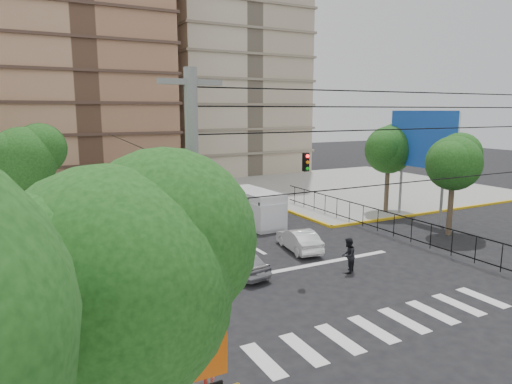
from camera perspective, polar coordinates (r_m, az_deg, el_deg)
ground at (r=23.57m, az=5.96°, el=-10.41°), size 160.00×160.00×0.00m
sidewalk_ne at (r=50.80m, az=12.29°, el=0.66°), size 26.00×26.00×0.15m
crosswalk_stripes at (r=19.28m, az=16.25°, el=-15.62°), size 12.00×2.40×0.01m
stop_line at (r=24.51m, az=4.39°, el=-9.55°), size 13.00×0.40×0.01m
park_fence at (r=32.31m, az=14.91°, el=-5.00°), size 0.10×22.50×1.66m
billboard at (r=36.24m, az=20.14°, el=5.97°), size 0.36×6.20×8.10m
tree_sw_near at (r=8.96m, az=-17.09°, el=-9.81°), size 5.63×4.60×7.57m
tree_park_a at (r=32.71m, az=23.57°, el=3.61°), size 4.41×3.60×6.83m
tree_park_c at (r=38.12m, az=16.35°, el=5.36°), size 4.65×3.80×7.25m
tree_tudor at (r=34.46m, az=-26.94°, el=4.00°), size 5.39×4.40×7.43m
traffic_light_nw at (r=27.00m, az=-17.52°, el=-1.31°), size 0.28×0.22×4.40m
traffic_light_hanging at (r=20.56m, az=9.41°, el=3.44°), size 18.00×9.12×0.92m
utility_pole_sw at (r=10.49m, az=-7.63°, el=-9.39°), size 1.40×0.28×9.00m
district_sign at (r=11.34m, az=-5.88°, el=-20.72°), size 0.90×0.12×3.20m
van_right_lane at (r=33.10m, az=-0.01°, el=-2.10°), size 2.47×5.71×2.53m
van_left_lane at (r=40.25m, az=-14.38°, el=-0.25°), size 2.47×5.62×2.48m
car_silver_front_left at (r=23.46m, az=-2.31°, el=-8.68°), size 2.27×4.24×1.37m
car_white_front_right at (r=27.43m, az=5.37°, el=-5.97°), size 1.98×4.17×1.32m
car_grey_mid_left at (r=30.89m, az=-7.84°, el=-4.00°), size 2.91×5.59×1.50m
car_silver_rear_left at (r=36.17m, az=-9.20°, el=-2.16°), size 1.85×4.32×1.24m
car_darkgrey_mid_right at (r=38.28m, az=-3.34°, el=-1.29°), size 1.93×4.07×1.35m
car_white_rear_right at (r=42.06m, az=-7.99°, el=-0.20°), size 2.11×4.80×1.53m
pedestrian_sw_corner at (r=13.36m, az=-6.18°, el=-22.54°), size 0.79×0.74×1.81m
pedestrian_crosswalk at (r=24.08m, az=11.45°, el=-7.79°), size 1.14×1.10×1.85m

